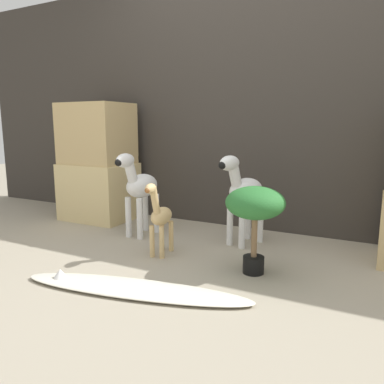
{
  "coord_description": "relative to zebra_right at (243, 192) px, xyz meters",
  "views": [
    {
      "loc": [
        1.05,
        -1.89,
        0.9
      ],
      "look_at": [
        -0.28,
        0.7,
        0.38
      ],
      "focal_mm": 35.0,
      "sensor_mm": 36.0,
      "label": 1
    }
  ],
  "objects": [
    {
      "name": "ground_plane",
      "position": [
        -0.13,
        -0.75,
        -0.41
      ],
      "size": [
        14.0,
        14.0,
        0.0
      ],
      "primitive_type": "plane",
      "color": "#9E937F"
    },
    {
      "name": "wall_back",
      "position": [
        -0.13,
        0.5,
        0.69
      ],
      "size": [
        6.4,
        0.08,
        2.2
      ],
      "color": "#38332D",
      "rests_on": "ground_plane"
    },
    {
      "name": "rock_pillar_left",
      "position": [
        -1.52,
        0.13,
        0.13
      ],
      "size": [
        0.65,
        0.5,
        1.11
      ],
      "color": "#DBC184",
      "rests_on": "ground_plane"
    },
    {
      "name": "zebra_right",
      "position": [
        0.0,
        0.0,
        0.0
      ],
      "size": [
        0.29,
        0.48,
        0.69
      ],
      "color": "white",
      "rests_on": "ground_plane"
    },
    {
      "name": "zebra_left",
      "position": [
        -0.83,
        -0.17,
        0.0
      ],
      "size": [
        0.21,
        0.47,
        0.69
      ],
      "color": "white",
      "rests_on": "ground_plane"
    },
    {
      "name": "giraffe_figurine",
      "position": [
        -0.43,
        -0.5,
        -0.13
      ],
      "size": [
        0.15,
        0.35,
        0.53
      ],
      "color": "tan",
      "rests_on": "ground_plane"
    },
    {
      "name": "potted_palm_front",
      "position": [
        0.26,
        -0.51,
        0.01
      ],
      "size": [
        0.36,
        0.36,
        0.54
      ],
      "color": "black",
      "rests_on": "ground_plane"
    },
    {
      "name": "surfboard",
      "position": [
        -0.26,
        -1.07,
        -0.39
      ],
      "size": [
        1.36,
        0.51,
        0.08
      ],
      "color": "silver",
      "rests_on": "ground_plane"
    }
  ]
}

